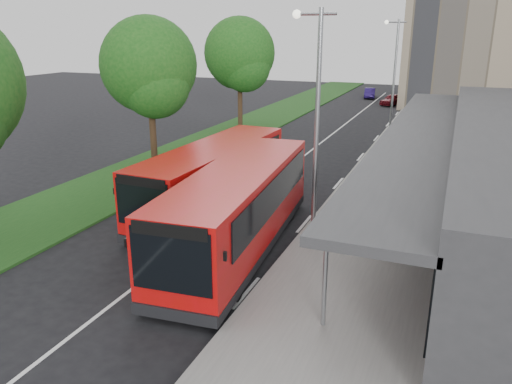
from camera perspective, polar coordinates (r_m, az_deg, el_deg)
ground at (r=18.14m, az=-8.29°, el=-6.50°), size 120.00×120.00×0.00m
pavement at (r=35.04m, az=17.44°, el=5.04°), size 5.00×80.00×0.15m
grass_verge at (r=38.24m, az=-2.41°, el=6.86°), size 5.00×80.00×0.10m
lane_centre_line at (r=31.28m, az=5.56°, el=4.17°), size 0.12×70.00×0.01m
kerb_dashes at (r=34.38m, az=12.79°, el=5.07°), size 0.12×56.00×0.01m
station_building at (r=22.93m, az=27.18°, el=2.32°), size 7.70×26.00×4.00m
tree_mid at (r=28.01m, az=-12.09°, el=13.29°), size 5.14×5.14×8.25m
tree_far at (r=38.53m, az=-1.87°, el=15.08°), size 5.27×5.27×8.46m
lamp_post_near at (r=16.97m, az=6.73°, el=8.57°), size 1.44×0.28×8.00m
lamp_post_far at (r=36.52m, az=15.43°, el=13.12°), size 1.44×0.28×8.00m
bus_main at (r=17.41m, az=-2.02°, el=-1.97°), size 3.52×10.64×2.96m
bus_second at (r=21.42m, az=-4.92°, el=1.64°), size 2.94×10.06×2.82m
litter_bin at (r=26.27m, az=13.39°, el=2.37°), size 0.63×0.63×0.88m
bollard at (r=32.61m, az=14.45°, el=5.32°), size 0.17×0.17×0.89m
car_near at (r=54.35m, az=15.33°, el=10.16°), size 2.52×3.64×1.15m
car_far at (r=59.63m, az=12.88°, el=10.97°), size 1.63×3.48×1.10m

